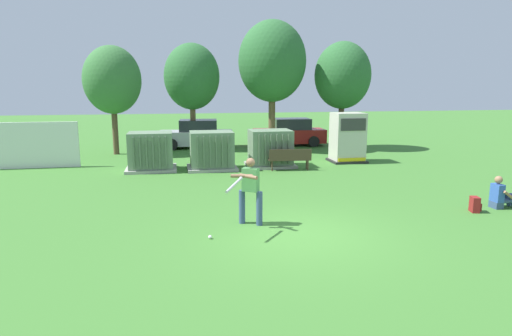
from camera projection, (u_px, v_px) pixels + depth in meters
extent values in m
plane|color=#3D752D|center=(299.00, 235.00, 10.50)|extent=(96.00, 96.00, 0.00)
cube|color=white|center=(20.00, 146.00, 18.74)|extent=(4.80, 0.12, 2.00)
cube|color=#9E9B93|center=(152.00, 169.00, 18.53)|extent=(2.10, 1.70, 0.12)
cube|color=slate|center=(151.00, 150.00, 18.38)|extent=(1.80, 1.40, 1.50)
cube|color=#5B7056|center=(134.00, 153.00, 17.53)|extent=(0.06, 0.12, 1.27)
cube|color=#5B7056|center=(140.00, 153.00, 17.57)|extent=(0.06, 0.12, 1.27)
cube|color=#5B7056|center=(147.00, 153.00, 17.62)|extent=(0.06, 0.12, 1.27)
cube|color=#5B7056|center=(153.00, 152.00, 17.67)|extent=(0.06, 0.12, 1.27)
cube|color=#5B7056|center=(159.00, 152.00, 17.71)|extent=(0.06, 0.12, 1.27)
cube|color=#5B7056|center=(166.00, 152.00, 17.76)|extent=(0.06, 0.12, 1.27)
cube|color=#9E9B93|center=(212.00, 168.00, 18.78)|extent=(2.10, 1.70, 0.12)
cube|color=slate|center=(212.00, 149.00, 18.63)|extent=(1.80, 1.40, 1.50)
cube|color=#5B7056|center=(198.00, 152.00, 17.78)|extent=(0.06, 0.12, 1.27)
cube|color=#5B7056|center=(204.00, 152.00, 17.82)|extent=(0.06, 0.12, 1.27)
cube|color=#5B7056|center=(210.00, 152.00, 17.87)|extent=(0.06, 0.12, 1.27)
cube|color=#5B7056|center=(216.00, 152.00, 17.92)|extent=(0.06, 0.12, 1.27)
cube|color=#5B7056|center=(223.00, 151.00, 17.96)|extent=(0.06, 0.12, 1.27)
cube|color=#5B7056|center=(229.00, 151.00, 18.01)|extent=(0.06, 0.12, 1.27)
cube|color=#9E9B93|center=(270.00, 165.00, 19.43)|extent=(2.10, 1.70, 0.12)
cube|color=slate|center=(270.00, 147.00, 19.28)|extent=(1.80, 1.40, 1.50)
cube|color=#5B7056|center=(259.00, 150.00, 18.43)|extent=(0.06, 0.12, 1.27)
cube|color=#5B7056|center=(265.00, 150.00, 18.47)|extent=(0.06, 0.12, 1.27)
cube|color=#5B7056|center=(271.00, 149.00, 18.52)|extent=(0.06, 0.12, 1.27)
cube|color=#5B7056|center=(277.00, 149.00, 18.57)|extent=(0.06, 0.12, 1.27)
cube|color=#5B7056|center=(283.00, 149.00, 18.61)|extent=(0.06, 0.12, 1.27)
cube|color=#5B7056|center=(289.00, 149.00, 18.66)|extent=(0.06, 0.12, 1.27)
cube|color=#262626|center=(347.00, 161.00, 20.59)|extent=(1.60, 1.40, 0.10)
cube|color=beige|center=(348.00, 136.00, 20.38)|extent=(1.40, 1.20, 2.20)
cube|color=#383838|center=(353.00, 125.00, 19.67)|extent=(1.19, 0.04, 0.55)
cube|color=yellow|center=(352.00, 160.00, 19.96)|extent=(1.33, 0.04, 0.16)
cube|color=#4C3828|center=(290.00, 160.00, 18.49)|extent=(1.83, 0.56, 0.05)
cube|color=#4C3828|center=(290.00, 155.00, 18.27)|extent=(1.80, 0.20, 0.44)
cylinder|color=#4C3828|center=(271.00, 165.00, 18.60)|extent=(0.06, 0.06, 0.42)
cylinder|color=#4C3828|center=(307.00, 164.00, 18.74)|extent=(0.06, 0.06, 0.42)
cylinder|color=#4C3828|center=(272.00, 166.00, 18.32)|extent=(0.06, 0.06, 0.42)
cylinder|color=#4C3828|center=(308.00, 165.00, 18.47)|extent=(0.06, 0.06, 0.42)
cylinder|color=#384C75|center=(259.00, 209.00, 11.14)|extent=(0.16, 0.16, 0.88)
cylinder|color=#384C75|center=(242.00, 207.00, 11.31)|extent=(0.16, 0.16, 0.88)
cube|color=#4C8C4C|center=(251.00, 180.00, 11.08)|extent=(0.47, 0.41, 0.60)
sphere|color=brown|center=(251.00, 162.00, 11.00)|extent=(0.23, 0.23, 0.23)
cylinder|color=brown|center=(248.00, 177.00, 10.68)|extent=(0.41, 0.48, 0.09)
cylinder|color=brown|center=(242.00, 176.00, 10.74)|extent=(0.55, 0.20, 0.09)
cylinder|color=#B2B2B7|center=(234.00, 185.00, 10.10)|extent=(0.50, 0.76, 0.21)
sphere|color=#B2B2B7|center=(241.00, 178.00, 10.48)|extent=(0.08, 0.08, 0.08)
sphere|color=white|center=(210.00, 237.00, 10.20)|extent=(0.09, 0.09, 0.09)
cube|color=#384C75|center=(496.00, 205.00, 12.77)|extent=(0.25, 0.35, 0.20)
cube|color=#3359B2|center=(497.00, 193.00, 12.70)|extent=(0.23, 0.36, 0.52)
sphere|color=#9E7051|center=(499.00, 180.00, 12.63)|extent=(0.22, 0.22, 0.22)
cylinder|color=#384C75|center=(501.00, 199.00, 12.89)|extent=(0.45, 0.14, 0.13)
cylinder|color=#384C75|center=(507.00, 199.00, 12.93)|extent=(0.30, 0.12, 0.46)
cylinder|color=#384C75|center=(506.00, 201.00, 12.70)|extent=(0.45, 0.14, 0.13)
cylinder|color=#384C75|center=(512.00, 201.00, 12.74)|extent=(0.30, 0.12, 0.46)
cylinder|color=#9E7051|center=(498.00, 192.00, 12.98)|extent=(0.42, 0.09, 0.32)
cylinder|color=#9E7051|center=(510.00, 196.00, 12.53)|extent=(0.42, 0.09, 0.32)
cube|color=maroon|center=(475.00, 204.00, 12.35)|extent=(0.28, 0.36, 0.44)
cube|color=maroon|center=(479.00, 207.00, 12.35)|extent=(0.12, 0.23, 0.22)
cylinder|color=brown|center=(115.00, 132.00, 22.68)|extent=(0.29, 0.29, 2.36)
ellipsoid|color=#387038|center=(112.00, 80.00, 22.19)|extent=(2.91, 2.91, 3.45)
cylinder|color=brown|center=(193.00, 127.00, 24.65)|extent=(0.31, 0.31, 2.49)
ellipsoid|color=#2D6633|center=(192.00, 77.00, 24.13)|extent=(3.06, 3.06, 3.64)
cylinder|color=brown|center=(272.00, 123.00, 24.19)|extent=(0.37, 0.37, 2.99)
ellipsoid|color=#2D6633|center=(272.00, 61.00, 23.57)|extent=(3.67, 3.67, 4.36)
cylinder|color=#4C3828|center=(341.00, 126.00, 24.77)|extent=(0.31, 0.31, 2.53)
ellipsoid|color=#2D6633|center=(343.00, 75.00, 24.24)|extent=(3.12, 3.12, 3.70)
cube|color=#B2B2B7|center=(196.00, 138.00, 25.12)|extent=(4.33, 2.04, 0.80)
cube|color=#262B33|center=(198.00, 125.00, 25.00)|extent=(2.22, 1.73, 0.64)
cylinder|color=black|center=(172.00, 145.00, 24.20)|extent=(0.66, 0.27, 0.64)
cylinder|color=black|center=(174.00, 141.00, 25.87)|extent=(0.66, 0.27, 0.64)
cylinder|color=black|center=(219.00, 144.00, 24.47)|extent=(0.66, 0.27, 0.64)
cylinder|color=black|center=(218.00, 140.00, 26.13)|extent=(0.66, 0.27, 0.64)
cube|color=maroon|center=(289.00, 136.00, 26.15)|extent=(4.29, 1.93, 0.80)
cube|color=#262B33|center=(292.00, 124.00, 26.04)|extent=(2.18, 1.67, 0.64)
cylinder|color=black|center=(270.00, 142.00, 25.21)|extent=(0.65, 0.26, 0.64)
cylinder|color=black|center=(265.00, 139.00, 26.86)|extent=(0.65, 0.26, 0.64)
cylinder|color=black|center=(314.00, 141.00, 25.54)|extent=(0.65, 0.26, 0.64)
cylinder|color=black|center=(307.00, 138.00, 27.19)|extent=(0.65, 0.26, 0.64)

